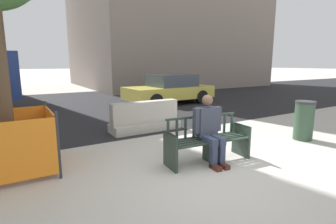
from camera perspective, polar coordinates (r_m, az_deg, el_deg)
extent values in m
plane|color=#B7B2A8|center=(4.84, 10.07, -12.71)|extent=(200.00, 200.00, 0.00)
cube|color=black|center=(12.52, -17.23, 1.35)|extent=(120.00, 12.00, 0.01)
cube|color=#28382D|center=(4.79, 0.52, -8.54)|extent=(0.10, 0.52, 0.66)
cube|color=#28382D|center=(5.68, 15.59, -5.87)|extent=(0.10, 0.52, 0.66)
cube|color=#28382D|center=(5.23, 8.69, -8.26)|extent=(0.07, 0.33, 0.45)
cube|color=#28382D|center=(4.98, 10.26, -6.56)|extent=(1.60, 0.22, 0.02)
cube|color=#28382D|center=(5.07, 9.50, -6.23)|extent=(1.60, 0.22, 0.02)
cube|color=#28382D|center=(5.16, 8.76, -5.91)|extent=(1.60, 0.22, 0.02)
cube|color=#28382D|center=(5.25, 8.04, -5.60)|extent=(1.60, 0.22, 0.02)
cube|color=#28382D|center=(5.34, 7.36, -5.30)|extent=(1.60, 0.22, 0.02)
cube|color=#28382D|center=(5.25, 7.40, -0.94)|extent=(1.60, 0.19, 0.04)
cube|color=#28382D|center=(4.94, 0.02, -4.09)|extent=(0.05, 0.03, 0.38)
cube|color=#28382D|center=(5.02, 1.95, -3.86)|extent=(0.05, 0.03, 0.38)
cube|color=#28382D|center=(5.11, 3.81, -3.62)|extent=(0.05, 0.03, 0.38)
cube|color=#28382D|center=(5.20, 5.61, -3.39)|extent=(0.05, 0.03, 0.38)
cube|color=#28382D|center=(5.30, 7.35, -3.17)|extent=(0.05, 0.03, 0.38)
cube|color=#28382D|center=(5.40, 9.02, -2.95)|extent=(0.05, 0.03, 0.38)
cube|color=#28382D|center=(5.51, 10.62, -2.74)|extent=(0.05, 0.03, 0.38)
cube|color=#28382D|center=(5.62, 12.16, -2.53)|extent=(0.05, 0.03, 0.38)
cube|color=#28382D|center=(5.73, 13.64, -2.33)|extent=(0.05, 0.03, 0.38)
cube|color=#28382D|center=(4.68, 0.64, -4.97)|extent=(0.09, 0.46, 0.03)
cube|color=#28382D|center=(5.59, 15.89, -2.82)|extent=(0.09, 0.46, 0.03)
cube|color=#383D4C|center=(5.12, 8.32, -2.06)|extent=(0.42, 0.28, 0.56)
sphere|color=brown|center=(5.03, 8.57, 2.57)|extent=(0.21, 0.21, 0.21)
cube|color=#333D56|center=(4.98, 8.79, -6.14)|extent=(0.18, 0.45, 0.14)
cube|color=#333D56|center=(5.08, 10.47, -5.85)|extent=(0.18, 0.45, 0.14)
cube|color=#333D56|center=(4.92, 9.84, -9.48)|extent=(0.12, 0.12, 0.45)
cube|color=#333D56|center=(5.03, 11.53, -9.12)|extent=(0.12, 0.12, 0.45)
cube|color=#4C2319|center=(4.93, 10.32, -11.77)|extent=(0.13, 0.27, 0.08)
cube|color=#4C2319|center=(5.03, 12.01, -11.36)|extent=(0.13, 0.27, 0.08)
cube|color=#383D4C|center=(4.96, 6.18, -1.95)|extent=(0.10, 0.13, 0.48)
cube|color=#383D4C|center=(5.23, 10.74, -1.42)|extent=(0.10, 0.13, 0.48)
cube|color=#ADA89E|center=(7.55, -4.99, -3.12)|extent=(2.00, 0.69, 0.24)
cube|color=#ADA89E|center=(7.46, -5.04, 0.02)|extent=(2.00, 0.31, 0.60)
cylinder|color=brown|center=(5.15, -32.50, 6.36)|extent=(0.23, 0.23, 3.34)
cylinder|color=#2D2D33|center=(4.69, -22.76, -6.77)|extent=(0.05, 0.05, 1.14)
cylinder|color=#2D2D33|center=(6.02, -24.81, -3.21)|extent=(0.05, 0.05, 1.14)
cube|color=orange|center=(4.65, -31.26, -7.64)|extent=(1.38, 0.03, 0.96)
cube|color=orange|center=(5.99, -31.39, -3.86)|extent=(1.38, 0.03, 0.96)
cube|color=orange|center=(5.35, -23.91, -4.77)|extent=(0.03, 1.38, 0.96)
cube|color=#DBC64C|center=(12.56, 0.21, 4.33)|extent=(4.26, 2.10, 0.56)
cube|color=#38424C|center=(12.61, 0.84, 6.93)|extent=(2.08, 1.76, 0.57)
cylinder|color=black|center=(11.15, -2.68, 2.38)|extent=(0.65, 0.25, 0.64)
cylinder|color=black|center=(12.70, -6.93, 3.32)|extent=(0.65, 0.25, 0.64)
cylinder|color=black|center=(12.68, 7.35, 3.29)|extent=(0.65, 0.25, 0.64)
cylinder|color=black|center=(14.06, 2.49, 4.08)|extent=(0.65, 0.25, 0.64)
cylinder|color=black|center=(13.32, -32.77, 2.62)|extent=(0.90, 0.29, 0.90)
cylinder|color=#334C38|center=(7.40, 27.46, -1.87)|extent=(0.45, 0.45, 0.92)
cylinder|color=#2D2D33|center=(7.32, 27.78, 1.88)|extent=(0.48, 0.48, 0.06)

